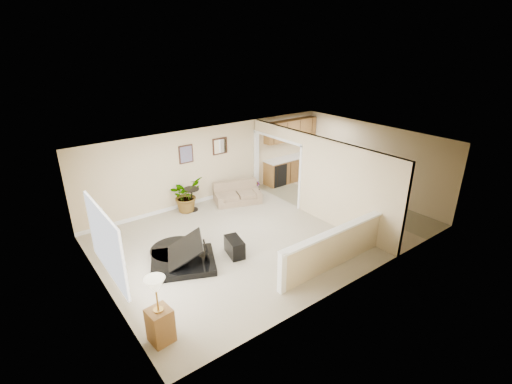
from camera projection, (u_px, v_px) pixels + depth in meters
floor at (269, 231)px, 10.58m from camera, size 9.00×9.00×0.00m
back_wall at (212, 163)px, 12.31m from camera, size 9.00×0.04×2.50m
front_wall at (358, 234)px, 7.90m from camera, size 9.00×0.04×2.50m
left_wall at (99, 241)px, 7.60m from camera, size 0.04×6.00×2.50m
right_wall at (372, 160)px, 12.61m from camera, size 0.04×6.00×2.50m
ceiling at (270, 146)px, 9.62m from camera, size 9.00×6.00×0.04m
kitchen_vinyl at (342, 204)px, 12.34m from camera, size 2.70×6.00×0.01m
interior_partition at (310, 176)px, 11.30m from camera, size 0.18×5.99×2.50m
pony_half_wall at (333, 248)px, 8.73m from camera, size 3.42×0.22×1.00m
left_window at (106, 242)px, 7.16m from camera, size 0.05×2.15×1.45m
wall_art_left at (186, 154)px, 11.57m from camera, size 0.48×0.04×0.58m
wall_mirror at (220, 146)px, 12.25m from camera, size 0.55×0.04×0.55m
kitchen_cabinets at (289, 159)px, 14.04m from camera, size 2.36×0.65×2.33m
piano at (177, 242)px, 8.86m from camera, size 2.16×2.11×1.43m
piano_bench at (235, 247)px, 9.36m from camera, size 0.48×0.73×0.45m
loveseat at (237, 193)px, 12.39m from camera, size 1.76×1.31×0.86m
accent_table at (192, 197)px, 11.71m from camera, size 0.51×0.51×0.74m
palm_plant at (186, 195)px, 11.65m from camera, size 1.24×1.16×1.10m
small_plant at (256, 189)px, 12.93m from camera, size 0.32×0.32×0.52m
lamp_stand at (159, 315)px, 6.55m from camera, size 0.44×0.44×1.35m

